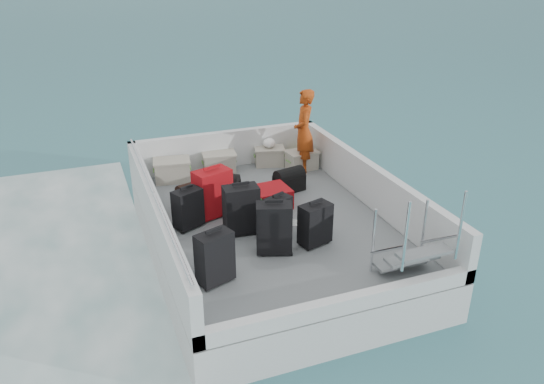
{
  "coord_description": "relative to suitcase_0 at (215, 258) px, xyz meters",
  "views": [
    {
      "loc": [
        -2.56,
        -6.81,
        4.43
      ],
      "look_at": [
        0.1,
        0.2,
        1.0
      ],
      "focal_mm": 35.0,
      "sensor_mm": 36.0,
      "label": 1
    }
  ],
  "objects": [
    {
      "name": "deck_fittings",
      "position": [
        1.58,
        1.01,
        0.02
      ],
      "size": [
        3.6,
        5.0,
        0.9
      ],
      "color": "silver",
      "rests_on": "deck"
    },
    {
      "name": "white_bag",
      "position": [
        2.04,
        3.53,
        0.07
      ],
      "size": [
        0.24,
        0.24,
        0.18
      ],
      "primitive_type": "ellipsoid",
      "color": "white",
      "rests_on": "crate_2"
    },
    {
      "name": "suitcase_2",
      "position": [
        0.01,
        1.55,
        -0.04
      ],
      "size": [
        0.49,
        0.41,
        0.61
      ],
      "primitive_type": "cube",
      "rotation": [
        0.0,
        0.0,
        0.43
      ],
      "color": "black",
      "rests_on": "deck"
    },
    {
      "name": "suitcase_6",
      "position": [
        1.57,
        0.43,
        -0.04
      ],
      "size": [
        0.5,
        0.38,
        0.62
      ],
      "primitive_type": "cube",
      "rotation": [
        0.0,
        0.0,
        0.28
      ],
      "color": "black",
      "rests_on": "deck"
    },
    {
      "name": "suitcase_8",
      "position": [
        1.3,
        1.79,
        -0.19
      ],
      "size": [
        0.85,
        0.59,
        0.32
      ],
      "primitive_type": "cube",
      "rotation": [
        0.0,
        0.0,
        1.63
      ],
      "color": "maroon",
      "rests_on": "deck"
    },
    {
      "name": "crate_2",
      "position": [
        2.04,
        3.53,
        -0.19
      ],
      "size": [
        0.61,
        0.49,
        0.32
      ],
      "primitive_type": "cube",
      "rotation": [
        0.0,
        0.0,
        -0.26
      ],
      "color": "#AFAA99",
      "rests_on": "deck"
    },
    {
      "name": "suitcase_7",
      "position": [
        1.21,
        0.95,
        -0.07
      ],
      "size": [
        0.45,
        0.36,
        0.56
      ],
      "primitive_type": "cube",
      "rotation": [
        0.0,
        0.0,
        0.39
      ],
      "color": "black",
      "rests_on": "deck"
    },
    {
      "name": "suitcase_4",
      "position": [
        0.7,
        1.12,
        0.02
      ],
      "size": [
        0.52,
        0.32,
        0.74
      ],
      "primitive_type": "cube",
      "rotation": [
        0.0,
        0.0,
        -0.05
      ],
      "color": "black",
      "rests_on": "deck"
    },
    {
      "name": "ground",
      "position": [
        1.23,
        1.33,
        -0.97
      ],
      "size": [
        160.0,
        160.0,
        0.0
      ],
      "primitive_type": "plane",
      "color": "#194F58",
      "rests_on": "ground"
    },
    {
      "name": "ferry_hull",
      "position": [
        1.23,
        1.33,
        -0.67
      ],
      "size": [
        3.6,
        5.0,
        0.6
      ],
      "primitive_type": "cube",
      "color": "silver",
      "rests_on": "ground"
    },
    {
      "name": "deck",
      "position": [
        1.23,
        1.33,
        -0.36
      ],
      "size": [
        3.3,
        4.7,
        0.02
      ],
      "primitive_type": "cube",
      "color": "slate",
      "rests_on": "ferry_hull"
    },
    {
      "name": "duffel_2",
      "position": [
        1.93,
        2.26,
        -0.19
      ],
      "size": [
        0.57,
        0.41,
        0.32
      ],
      "primitive_type": null,
      "rotation": [
        0.0,
        0.0,
        0.23
      ],
      "color": "black",
      "rests_on": "deck"
    },
    {
      "name": "crate_0",
      "position": [
        0.13,
        3.42,
        -0.16
      ],
      "size": [
        0.67,
        0.51,
        0.37
      ],
      "primitive_type": "cube",
      "rotation": [
        0.0,
        0.0,
        -0.15
      ],
      "color": "#AFAA99",
      "rests_on": "deck"
    },
    {
      "name": "crate_3",
      "position": [
        2.54,
        3.11,
        -0.18
      ],
      "size": [
        0.57,
        0.42,
        0.33
      ],
      "primitive_type": "cube",
      "rotation": [
        0.0,
        0.0,
        0.09
      ],
      "color": "#AFAA99",
      "rests_on": "deck"
    },
    {
      "name": "suitcase_3",
      "position": [
        0.94,
        0.42,
        0.02
      ],
      "size": [
        0.55,
        0.42,
        0.73
      ],
      "primitive_type": "cube",
      "rotation": [
        0.0,
        0.0,
        -0.33
      ],
      "color": "black",
      "rests_on": "deck"
    },
    {
      "name": "crate_1",
      "position": [
        1.03,
        3.53,
        -0.17
      ],
      "size": [
        0.62,
        0.47,
        0.35
      ],
      "primitive_type": "cube",
      "rotation": [
        0.0,
        0.0,
        -0.12
      ],
      "color": "#AFAA99",
      "rests_on": "deck"
    },
    {
      "name": "passenger",
      "position": [
        2.53,
        3.01,
        0.43
      ],
      "size": [
        0.56,
        0.67,
        1.56
      ],
      "primitive_type": "imported",
      "rotation": [
        0.0,
        0.0,
        -1.95
      ],
      "color": "#EC5416",
      "rests_on": "deck"
    },
    {
      "name": "suitcase_5",
      "position": [
        0.46,
        1.81,
        0.03
      ],
      "size": [
        0.63,
        0.49,
        0.76
      ],
      "primitive_type": "cube",
      "rotation": [
        0.0,
        0.0,
        0.32
      ],
      "color": "maroon",
      "rests_on": "deck"
    },
    {
      "name": "suitcase_0",
      "position": [
        0.0,
        0.0,
        0.0
      ],
      "size": [
        0.51,
        0.39,
        0.7
      ],
      "primitive_type": "cube",
      "rotation": [
        0.0,
        0.0,
        0.34
      ],
      "color": "black",
      "rests_on": "deck"
    },
    {
      "name": "yellow_bag",
      "position": [
        2.68,
        3.53,
        -0.24
      ],
      "size": [
        0.28,
        0.26,
        0.22
      ],
      "primitive_type": "ellipsoid",
      "color": "gold",
      "rests_on": "deck"
    },
    {
      "name": "duffel_1",
      "position": [
        0.81,
        2.43,
        -0.19
      ],
      "size": [
        0.61,
        0.54,
        0.32
      ],
      "primitive_type": null,
      "rotation": [
        0.0,
        0.0,
        -0.57
      ],
      "color": "black",
      "rests_on": "deck"
    },
    {
      "name": "duffel_0",
      "position": [
        0.28,
        2.26,
        -0.19
      ],
      "size": [
        0.66,
        0.47,
        0.32
      ],
      "primitive_type": null,
      "rotation": [
        0.0,
        0.0,
        0.31
      ],
      "color": "black",
      "rests_on": "deck"
    }
  ]
}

